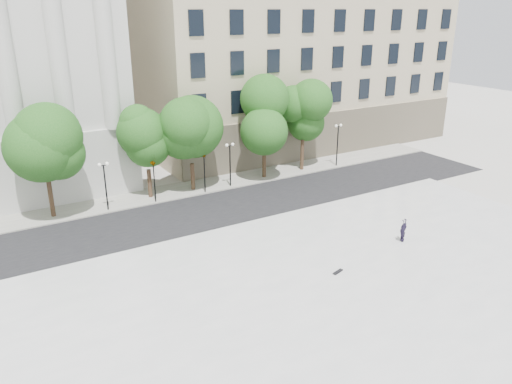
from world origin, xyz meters
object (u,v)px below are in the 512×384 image
Objects in this scene: skateboard at (338,272)px; traffic_light_east at (204,154)px; person_lying at (402,238)px; traffic_light_west at (153,161)px.

traffic_light_east is at bearing 75.37° from skateboard.
person_lying is (7.03, -16.66, -2.97)m from traffic_light_east.
person_lying is (11.64, -16.66, -3.06)m from traffic_light_west.
person_lying is at bearing -55.06° from traffic_light_west.
traffic_light_east is 5.10× the size of skateboard.
skateboard is at bearing -88.45° from traffic_light_east.
person_lying is 1.98× the size of skateboard.
traffic_light_west is 2.63× the size of person_lying.
traffic_light_west is 1.02× the size of traffic_light_east.
traffic_light_west reaches higher than skateboard.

